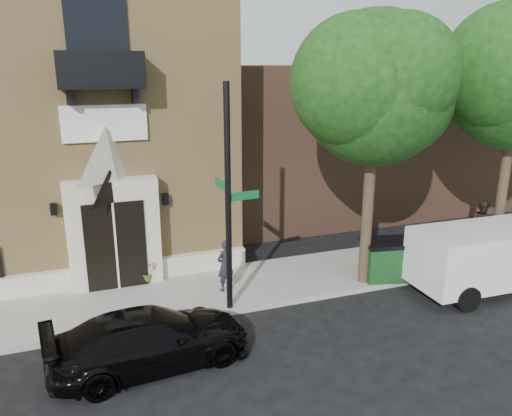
{
  "coord_description": "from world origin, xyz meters",
  "views": [
    {
      "loc": [
        -1.77,
        -11.51,
        6.5
      ],
      "look_at": [
        3.11,
        2.0,
        2.31
      ],
      "focal_mm": 35.0,
      "sensor_mm": 36.0,
      "label": 1
    }
  ],
  "objects_px": {
    "street_sign": "(229,200)",
    "fire_hydrant": "(376,268)",
    "cargo_van": "(496,255)",
    "black_sedan": "(151,339)",
    "dumpster": "(392,259)",
    "pedestrian_far": "(481,223)",
    "pedestrian_near": "(225,265)"
  },
  "relations": [
    {
      "from": "black_sedan",
      "to": "street_sign",
      "type": "height_order",
      "value": "street_sign"
    },
    {
      "from": "black_sedan",
      "to": "fire_hydrant",
      "type": "bearing_deg",
      "value": -81.16
    },
    {
      "from": "black_sedan",
      "to": "pedestrian_near",
      "type": "bearing_deg",
      "value": -48.44
    },
    {
      "from": "dumpster",
      "to": "fire_hydrant",
      "type": "bearing_deg",
      "value": -162.01
    },
    {
      "from": "cargo_van",
      "to": "pedestrian_far",
      "type": "xyz_separation_m",
      "value": [
        2.16,
        2.84,
        -0.12
      ]
    },
    {
      "from": "black_sedan",
      "to": "fire_hydrant",
      "type": "height_order",
      "value": "black_sedan"
    },
    {
      "from": "fire_hydrant",
      "to": "pedestrian_far",
      "type": "distance_m",
      "value": 5.54
    },
    {
      "from": "pedestrian_near",
      "to": "cargo_van",
      "type": "bearing_deg",
      "value": 143.15
    },
    {
      "from": "black_sedan",
      "to": "street_sign",
      "type": "relative_size",
      "value": 0.75
    },
    {
      "from": "cargo_van",
      "to": "street_sign",
      "type": "distance_m",
      "value": 8.15
    },
    {
      "from": "cargo_van",
      "to": "fire_hydrant",
      "type": "xyz_separation_m",
      "value": [
        -3.17,
        1.39,
        -0.51
      ]
    },
    {
      "from": "street_sign",
      "to": "pedestrian_far",
      "type": "xyz_separation_m",
      "value": [
        9.94,
        1.56,
        -2.18
      ]
    },
    {
      "from": "dumpster",
      "to": "pedestrian_near",
      "type": "relative_size",
      "value": 1.31
    },
    {
      "from": "dumpster",
      "to": "street_sign",
      "type": "bearing_deg",
      "value": -166.51
    },
    {
      "from": "fire_hydrant",
      "to": "pedestrian_near",
      "type": "relative_size",
      "value": 0.57
    },
    {
      "from": "pedestrian_near",
      "to": "pedestrian_far",
      "type": "relative_size",
      "value": 0.94
    },
    {
      "from": "fire_hydrant",
      "to": "dumpster",
      "type": "relative_size",
      "value": 0.44
    },
    {
      "from": "street_sign",
      "to": "fire_hydrant",
      "type": "xyz_separation_m",
      "value": [
        4.61,
        0.11,
        -2.56
      ]
    },
    {
      "from": "cargo_van",
      "to": "street_sign",
      "type": "relative_size",
      "value": 0.81
    },
    {
      "from": "cargo_van",
      "to": "pedestrian_far",
      "type": "distance_m",
      "value": 3.57
    },
    {
      "from": "street_sign",
      "to": "dumpster",
      "type": "xyz_separation_m",
      "value": [
        5.24,
        0.18,
        -2.39
      ]
    },
    {
      "from": "street_sign",
      "to": "pedestrian_near",
      "type": "xyz_separation_m",
      "value": [
        0.19,
        1.05,
        -2.23
      ]
    },
    {
      "from": "cargo_van",
      "to": "pedestrian_near",
      "type": "distance_m",
      "value": 7.95
    },
    {
      "from": "dumpster",
      "to": "pedestrian_far",
      "type": "height_order",
      "value": "pedestrian_far"
    },
    {
      "from": "pedestrian_far",
      "to": "dumpster",
      "type": "bearing_deg",
      "value": 110.52
    },
    {
      "from": "cargo_van",
      "to": "pedestrian_far",
      "type": "height_order",
      "value": "cargo_van"
    },
    {
      "from": "street_sign",
      "to": "black_sedan",
      "type": "bearing_deg",
      "value": -149.02
    },
    {
      "from": "black_sedan",
      "to": "pedestrian_near",
      "type": "relative_size",
      "value": 2.91
    },
    {
      "from": "pedestrian_near",
      "to": "street_sign",
      "type": "bearing_deg",
      "value": 60.09
    },
    {
      "from": "black_sedan",
      "to": "cargo_van",
      "type": "xyz_separation_m",
      "value": [
        10.15,
        0.49,
        0.44
      ]
    },
    {
      "from": "fire_hydrant",
      "to": "dumpster",
      "type": "height_order",
      "value": "dumpster"
    },
    {
      "from": "pedestrian_far",
      "to": "pedestrian_near",
      "type": "bearing_deg",
      "value": 97.16
    }
  ]
}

